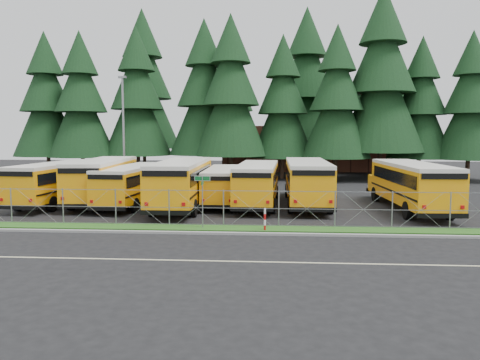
{
  "coord_description": "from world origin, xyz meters",
  "views": [
    {
      "loc": [
        1.66,
        -26.01,
        5.06
      ],
      "look_at": [
        -0.45,
        4.0,
        2.04
      ],
      "focal_mm": 35.0,
      "sensor_mm": 36.0,
      "label": 1
    }
  ],
  "objects_px": {
    "bus_4": "(223,186)",
    "light_standard": "(124,128)",
    "bus_6": "(307,183)",
    "bus_3": "(183,184)",
    "bus_0": "(61,183)",
    "bus_1": "(104,181)",
    "bus_east": "(410,187)",
    "bus_5": "(258,185)",
    "striped_bollard": "(265,220)",
    "street_sign": "(202,191)",
    "bus_2": "(135,185)"
  },
  "relations": [
    {
      "from": "bus_4",
      "to": "bus_6",
      "type": "distance_m",
      "value": 5.94
    },
    {
      "from": "bus_4",
      "to": "bus_6",
      "type": "xyz_separation_m",
      "value": [
        5.93,
        -0.34,
        0.28
      ]
    },
    {
      "from": "light_standard",
      "to": "striped_bollard",
      "type": "bearing_deg",
      "value": -53.57
    },
    {
      "from": "bus_0",
      "to": "bus_6",
      "type": "distance_m",
      "value": 17.54
    },
    {
      "from": "street_sign",
      "to": "bus_5",
      "type": "bearing_deg",
      "value": 72.04
    },
    {
      "from": "bus_0",
      "to": "bus_4",
      "type": "relative_size",
      "value": 1.15
    },
    {
      "from": "bus_5",
      "to": "light_standard",
      "type": "bearing_deg",
      "value": 145.97
    },
    {
      "from": "bus_east",
      "to": "street_sign",
      "type": "xyz_separation_m",
      "value": [
        -12.71,
        -6.88,
        0.47
      ]
    },
    {
      "from": "bus_4",
      "to": "light_standard",
      "type": "relative_size",
      "value": 0.97
    },
    {
      "from": "bus_5",
      "to": "bus_6",
      "type": "bearing_deg",
      "value": 6.72
    },
    {
      "from": "bus_3",
      "to": "street_sign",
      "type": "xyz_separation_m",
      "value": [
        2.39,
        -6.84,
        0.43
      ]
    },
    {
      "from": "street_sign",
      "to": "light_standard",
      "type": "bearing_deg",
      "value": 119.49
    },
    {
      "from": "bus_5",
      "to": "striped_bollard",
      "type": "xyz_separation_m",
      "value": [
        0.66,
        -8.64,
        -0.87
      ]
    },
    {
      "from": "bus_2",
      "to": "striped_bollard",
      "type": "xyz_separation_m",
      "value": [
        9.26,
        -8.16,
        -0.79
      ]
    },
    {
      "from": "bus_0",
      "to": "bus_3",
      "type": "distance_m",
      "value": 9.11
    },
    {
      "from": "bus_2",
      "to": "bus_6",
      "type": "height_order",
      "value": "bus_6"
    },
    {
      "from": "bus_0",
      "to": "bus_1",
      "type": "height_order",
      "value": "bus_1"
    },
    {
      "from": "bus_0",
      "to": "bus_3",
      "type": "relative_size",
      "value": 0.93
    },
    {
      "from": "bus_4",
      "to": "street_sign",
      "type": "relative_size",
      "value": 3.5
    },
    {
      "from": "bus_3",
      "to": "bus_east",
      "type": "relative_size",
      "value": 1.03
    },
    {
      "from": "light_standard",
      "to": "bus_east",
      "type": "bearing_deg",
      "value": -24.85
    },
    {
      "from": "bus_1",
      "to": "bus_6",
      "type": "bearing_deg",
      "value": -5.87
    },
    {
      "from": "bus_2",
      "to": "street_sign",
      "type": "relative_size",
      "value": 3.78
    },
    {
      "from": "bus_east",
      "to": "striped_bollard",
      "type": "height_order",
      "value": "bus_east"
    },
    {
      "from": "bus_2",
      "to": "light_standard",
      "type": "relative_size",
      "value": 1.05
    },
    {
      "from": "bus_1",
      "to": "bus_2",
      "type": "height_order",
      "value": "bus_1"
    },
    {
      "from": "bus_0",
      "to": "bus_5",
      "type": "xyz_separation_m",
      "value": [
        14.09,
        0.27,
        -0.01
      ]
    },
    {
      "from": "bus_3",
      "to": "street_sign",
      "type": "bearing_deg",
      "value": -71.55
    },
    {
      "from": "striped_bollard",
      "to": "bus_east",
      "type": "bearing_deg",
      "value": 37.94
    },
    {
      "from": "bus_3",
      "to": "bus_6",
      "type": "xyz_separation_m",
      "value": [
        8.49,
        1.63,
        -0.04
      ]
    },
    {
      "from": "bus_4",
      "to": "bus_6",
      "type": "height_order",
      "value": "bus_6"
    },
    {
      "from": "bus_east",
      "to": "street_sign",
      "type": "bearing_deg",
      "value": -153.88
    },
    {
      "from": "bus_0",
      "to": "light_standard",
      "type": "distance_m",
      "value": 10.33
    },
    {
      "from": "bus_0",
      "to": "bus_east",
      "type": "bearing_deg",
      "value": 2.0
    },
    {
      "from": "bus_6",
      "to": "street_sign",
      "type": "xyz_separation_m",
      "value": [
        -6.09,
        -8.47,
        0.47
      ]
    },
    {
      "from": "bus_3",
      "to": "striped_bollard",
      "type": "bearing_deg",
      "value": -52.74
    },
    {
      "from": "bus_1",
      "to": "bus_east",
      "type": "height_order",
      "value": "bus_1"
    },
    {
      "from": "bus_6",
      "to": "bus_3",
      "type": "bearing_deg",
      "value": -168.86
    },
    {
      "from": "bus_2",
      "to": "bus_4",
      "type": "distance_m",
      "value": 6.21
    },
    {
      "from": "bus_2",
      "to": "bus_6",
      "type": "distance_m",
      "value": 12.06
    },
    {
      "from": "bus_2",
      "to": "bus_1",
      "type": "bearing_deg",
      "value": 161.9
    },
    {
      "from": "bus_1",
      "to": "bus_2",
      "type": "relative_size",
      "value": 1.13
    },
    {
      "from": "bus_1",
      "to": "bus_5",
      "type": "relative_size",
      "value": 1.07
    },
    {
      "from": "bus_east",
      "to": "bus_2",
      "type": "bearing_deg",
      "value": 175.13
    },
    {
      "from": "bus_1",
      "to": "striped_bollard",
      "type": "distance_m",
      "value": 15.06
    },
    {
      "from": "bus_3",
      "to": "light_standard",
      "type": "distance_m",
      "value": 13.39
    },
    {
      "from": "striped_bollard",
      "to": "bus_3",
      "type": "bearing_deg",
      "value": 128.08
    },
    {
      "from": "bus_6",
      "to": "light_standard",
      "type": "relative_size",
      "value": 1.18
    },
    {
      "from": "bus_5",
      "to": "bus_east",
      "type": "xyz_separation_m",
      "value": [
        10.05,
        -1.31,
        0.09
      ]
    },
    {
      "from": "bus_1",
      "to": "light_standard",
      "type": "xyz_separation_m",
      "value": [
        -1.23,
        8.52,
        3.92
      ]
    }
  ]
}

